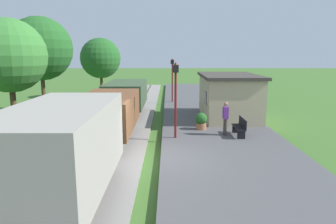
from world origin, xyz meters
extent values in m
plane|color=#3D6628|center=(0.00, 0.00, 0.00)|extent=(160.00, 160.00, 0.00)
cube|color=#4C4C4F|center=(3.20, 0.00, 0.12)|extent=(6.00, 60.00, 0.25)
cube|color=gray|center=(-2.40, 0.00, 0.06)|extent=(3.80, 60.00, 0.12)
cube|color=slate|center=(-1.68, 0.00, 0.19)|extent=(0.07, 60.00, 0.14)
cube|color=slate|center=(-3.12, 0.00, 0.19)|extent=(0.07, 60.00, 0.14)
cube|color=gray|center=(-2.40, -3.87, 1.88)|extent=(2.50, 5.60, 2.20)
cube|color=black|center=(-2.40, -3.87, 0.93)|extent=(2.10, 5.15, 0.50)
cylinder|color=black|center=(-2.40, -2.07, 0.68)|extent=(1.56, 0.84, 0.84)
cylinder|color=black|center=(-2.40, -5.66, 0.68)|extent=(1.56, 0.84, 0.84)
cylinder|color=black|center=(-2.40, -0.92, 0.93)|extent=(0.20, 0.30, 0.20)
cube|color=brown|center=(-2.40, 2.73, 1.58)|extent=(2.50, 5.60, 1.60)
cube|color=black|center=(-2.40, 2.73, 0.93)|extent=(2.10, 5.15, 0.50)
cylinder|color=black|center=(-2.40, 4.53, 0.68)|extent=(1.56, 0.84, 0.84)
cylinder|color=black|center=(-2.40, 0.94, 0.68)|extent=(1.56, 0.84, 0.84)
cylinder|color=black|center=(-2.40, 5.68, 0.93)|extent=(0.20, 0.30, 0.20)
cylinder|color=black|center=(-2.40, -0.22, 0.93)|extent=(0.20, 0.30, 0.20)
cube|color=#384C33|center=(-2.40, 9.33, 1.58)|extent=(2.50, 5.60, 1.60)
cube|color=black|center=(-2.40, 9.33, 0.93)|extent=(2.10, 5.15, 0.50)
cylinder|color=black|center=(-2.40, 11.13, 0.68)|extent=(1.56, 0.84, 0.84)
cylinder|color=black|center=(-2.40, 7.54, 0.68)|extent=(1.56, 0.84, 0.84)
cylinder|color=black|center=(-2.40, 12.28, 0.93)|extent=(0.20, 0.30, 0.20)
cylinder|color=black|center=(-2.40, 6.38, 0.93)|extent=(0.20, 0.30, 0.20)
cube|color=tan|center=(4.40, 7.74, 1.55)|extent=(3.20, 5.50, 2.60)
cube|color=#3D3833|center=(4.40, 7.74, 2.94)|extent=(3.50, 5.80, 0.18)
cube|color=black|center=(2.79, 6.64, 1.68)|extent=(0.03, 0.90, 0.80)
cube|color=black|center=(4.06, 3.15, 0.69)|extent=(0.42, 1.50, 0.04)
cube|color=black|center=(4.25, 3.15, 0.93)|extent=(0.04, 1.50, 0.45)
cube|color=black|center=(4.06, 2.55, 0.46)|extent=(0.38, 0.06, 0.42)
cube|color=black|center=(4.06, 3.75, 0.46)|extent=(0.38, 0.06, 0.42)
cylinder|color=#38332D|center=(3.40, 3.22, 0.68)|extent=(0.15, 0.15, 0.86)
cylinder|color=#38332D|center=(3.40, 3.38, 0.68)|extent=(0.15, 0.15, 0.86)
cube|color=#662D8C|center=(3.40, 3.30, 1.41)|extent=(0.25, 0.38, 0.60)
sphere|color=#936B51|center=(3.40, 3.30, 1.85)|extent=(0.22, 0.22, 0.22)
cylinder|color=#9E6642|center=(2.31, 4.51, 0.42)|extent=(0.56, 0.56, 0.34)
sphere|color=#235B23|center=(2.31, 4.51, 0.85)|extent=(0.64, 0.64, 0.64)
cylinder|color=#591414|center=(0.86, 2.79, 1.85)|extent=(0.11, 0.11, 3.20)
cube|color=black|center=(0.86, 2.79, 3.63)|extent=(0.28, 0.28, 0.36)
sphere|color=#F2E5BF|center=(0.86, 2.79, 3.63)|extent=(0.20, 0.20, 0.20)
cone|color=#591414|center=(0.86, 2.79, 3.87)|extent=(0.20, 0.20, 0.16)
cylinder|color=#591414|center=(0.86, 14.18, 1.85)|extent=(0.11, 0.11, 3.20)
cube|color=black|center=(0.86, 14.18, 3.63)|extent=(0.28, 0.28, 0.36)
sphere|color=#F2E5BF|center=(0.86, 14.18, 3.63)|extent=(0.20, 0.20, 0.20)
cone|color=#591414|center=(0.86, 14.18, 3.87)|extent=(0.20, 0.20, 0.16)
cylinder|color=#4C3823|center=(-7.16, 3.15, 1.45)|extent=(0.28, 0.28, 2.90)
sphere|color=#387A33|center=(-7.16, 3.15, 4.24)|extent=(3.57, 3.57, 3.57)
cylinder|color=#4C3823|center=(-8.45, 10.06, 1.50)|extent=(0.28, 0.28, 3.00)
sphere|color=#235B23|center=(-8.45, 10.06, 4.66)|extent=(4.44, 4.44, 4.44)
cylinder|color=#4C3823|center=(-6.09, 18.51, 1.21)|extent=(0.28, 0.28, 2.41)
sphere|color=#235B23|center=(-6.09, 18.51, 3.88)|extent=(3.91, 3.91, 3.91)
camera|label=1|loc=(0.50, -11.82, 4.34)|focal=32.79mm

